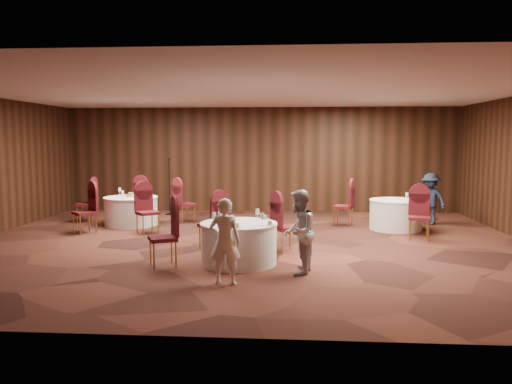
# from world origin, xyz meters

# --- Properties ---
(ground) EXTENTS (12.00, 12.00, 0.00)m
(ground) POSITION_xyz_m (0.00, 0.00, 0.00)
(ground) COLOR black
(ground) RESTS_ON ground
(room_shell) EXTENTS (12.00, 12.00, 12.00)m
(room_shell) POSITION_xyz_m (0.00, 0.00, 1.96)
(room_shell) COLOR silver
(room_shell) RESTS_ON ground
(table_main) EXTENTS (1.37, 1.37, 0.74)m
(table_main) POSITION_xyz_m (0.02, -1.64, 0.38)
(table_main) COLOR silver
(table_main) RESTS_ON ground
(table_left) EXTENTS (1.38, 1.38, 0.74)m
(table_left) POSITION_xyz_m (-3.19, 2.18, 0.38)
(table_left) COLOR silver
(table_left) RESTS_ON ground
(table_right) EXTENTS (1.28, 1.28, 0.74)m
(table_right) POSITION_xyz_m (3.53, 2.02, 0.38)
(table_right) COLOR silver
(table_right) RESTS_ON ground
(chairs_main) EXTENTS (2.85, 2.12, 1.00)m
(chairs_main) POSITION_xyz_m (-0.35, -1.00, 0.50)
(chairs_main) COLOR #460E16
(chairs_main) RESTS_ON ground
(chairs_left) EXTENTS (3.28, 3.17, 1.00)m
(chairs_left) POSITION_xyz_m (-3.21, 2.19, 0.50)
(chairs_left) COLOR #460E16
(chairs_left) RESTS_ON ground
(chairs_right) EXTENTS (2.13, 2.37, 1.00)m
(chairs_right) POSITION_xyz_m (3.04, 1.67, 0.50)
(chairs_right) COLOR #460E16
(chairs_right) RESTS_ON ground
(tabletop_main) EXTENTS (1.09, 1.08, 0.22)m
(tabletop_main) POSITION_xyz_m (0.16, -1.74, 0.84)
(tabletop_main) COLOR silver
(tabletop_main) RESTS_ON table_main
(tabletop_left) EXTENTS (0.89, 0.79, 0.22)m
(tabletop_left) POSITION_xyz_m (-3.19, 2.18, 0.82)
(tabletop_left) COLOR silver
(tabletop_left) RESTS_ON table_left
(tabletop_right) EXTENTS (0.08, 0.08, 0.22)m
(tabletop_right) POSITION_xyz_m (3.72, 1.74, 0.90)
(tabletop_right) COLOR silver
(tabletop_right) RESTS_ON table_right
(mic_stand) EXTENTS (0.24, 0.24, 1.67)m
(mic_stand) POSITION_xyz_m (-2.65, 4.09, 0.49)
(mic_stand) COLOR black
(mic_stand) RESTS_ON ground
(woman_a) EXTENTS (0.51, 0.36, 1.33)m
(woman_a) POSITION_xyz_m (-0.05, -2.92, 0.67)
(woman_a) COLOR white
(woman_a) RESTS_ON ground
(woman_b) EXTENTS (0.64, 0.76, 1.40)m
(woman_b) POSITION_xyz_m (1.08, -2.24, 0.70)
(woman_b) COLOR #B0B0B5
(woman_b) RESTS_ON ground
(man_c) EXTENTS (0.95, 0.98, 1.35)m
(man_c) POSITION_xyz_m (4.58, 2.85, 0.67)
(man_c) COLOR #151D30
(man_c) RESTS_ON ground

